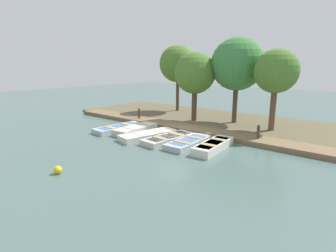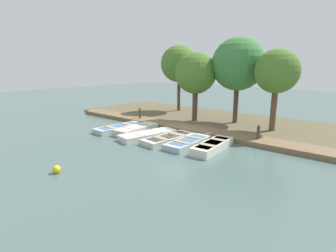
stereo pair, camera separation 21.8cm
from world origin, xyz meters
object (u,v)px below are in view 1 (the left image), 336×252
at_px(rowboat_3, 169,138).
at_px(buoy, 58,170).
at_px(rowboat_4, 189,142).
at_px(mooring_post_far, 258,134).
at_px(park_tree_right, 276,72).
at_px(park_tree_far_left, 178,64).
at_px(rowboat_0, 119,128).
at_px(park_tree_left, 195,74).
at_px(rowboat_2, 148,135).
at_px(rowboat_1, 136,129).
at_px(mooring_post_near, 139,115).
at_px(rowboat_5, 213,146).
at_px(park_tree_center, 237,64).

height_order(rowboat_3, buoy, buoy).
distance_m(rowboat_4, mooring_post_far, 3.98).
bearing_deg(park_tree_right, rowboat_3, -35.27).
bearing_deg(park_tree_far_left, rowboat_4, 40.33).
xyz_separation_m(rowboat_0, park_tree_left, (-5.15, 2.71, 3.57)).
relative_size(rowboat_4, park_tree_far_left, 0.52).
bearing_deg(park_tree_far_left, rowboat_3, 34.03).
bearing_deg(rowboat_2, park_tree_right, 150.40).
distance_m(rowboat_1, mooring_post_far, 7.61).
bearing_deg(mooring_post_near, rowboat_4, 67.23).
relative_size(rowboat_2, mooring_post_far, 3.54).
bearing_deg(park_tree_far_left, rowboat_2, 25.75).
bearing_deg(rowboat_1, mooring_post_near, -142.14).
bearing_deg(park_tree_far_left, park_tree_left, 52.27).
distance_m(rowboat_1, mooring_post_near, 3.46).
relative_size(rowboat_4, mooring_post_far, 3.00).
xyz_separation_m(rowboat_1, buoy, (6.78, 2.45, -0.05)).
distance_m(mooring_post_far, park_tree_right, 4.40).
height_order(rowboat_1, rowboat_4, rowboat_1).
bearing_deg(mooring_post_near, rowboat_2, 51.40).
bearing_deg(mooring_post_far, buoy, -26.67).
bearing_deg(rowboat_4, rowboat_0, -89.63).
xyz_separation_m(buoy, park_tree_right, (-12.18, 4.53, 3.75)).
bearing_deg(rowboat_4, mooring_post_far, 133.55).
xyz_separation_m(rowboat_5, park_tree_center, (-6.20, -1.76, 4.17)).
distance_m(rowboat_3, park_tree_center, 7.74).
xyz_separation_m(mooring_post_far, buoy, (9.37, -4.70, -0.37)).
xyz_separation_m(rowboat_3, rowboat_4, (-0.05, 1.35, 0.00)).
height_order(rowboat_0, park_tree_right, park_tree_right).
bearing_deg(rowboat_2, rowboat_1, -94.30).
height_order(rowboat_1, park_tree_left, park_tree_left).
distance_m(rowboat_1, rowboat_4, 4.34).
relative_size(rowboat_0, park_tree_left, 0.68).
bearing_deg(rowboat_5, park_tree_far_left, -137.50).
relative_size(buoy, park_tree_left, 0.06).
bearing_deg(buoy, park_tree_left, -174.66).
height_order(park_tree_far_left, park_tree_left, park_tree_far_left).
bearing_deg(mooring_post_far, park_tree_far_left, -118.36).
height_order(mooring_post_far, park_tree_center, park_tree_center).
bearing_deg(rowboat_2, mooring_post_far, 131.78).
relative_size(rowboat_4, park_tree_left, 0.60).
height_order(buoy, park_tree_left, park_tree_left).
distance_m(rowboat_0, rowboat_1, 1.38).
height_order(rowboat_1, mooring_post_far, mooring_post_far).
height_order(rowboat_1, rowboat_5, rowboat_5).
distance_m(rowboat_2, mooring_post_near, 4.93).
bearing_deg(mooring_post_near, rowboat_0, 17.99).
xyz_separation_m(park_tree_center, park_tree_right, (0.76, 2.94, -0.47)).
xyz_separation_m(mooring_post_far, park_tree_right, (-2.81, -0.18, 3.38)).
xyz_separation_m(rowboat_5, park_tree_right, (-5.45, 1.18, 3.70)).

